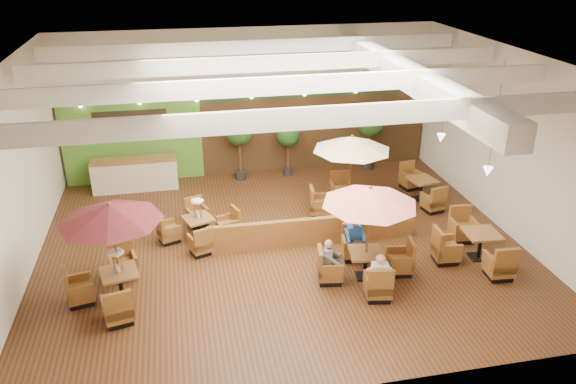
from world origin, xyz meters
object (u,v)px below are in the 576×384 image
object	(u,v)px
table_3	(199,226)
table_5	(421,189)
booth_divider	(313,231)
table_0	(110,231)
topiary_0	(239,134)
topiary_2	(370,126)
table_2	(349,158)
diner_2	(330,257)
diner_1	(355,235)
topiary_1	(288,137)
table_4	(470,247)
table_1	(369,217)
diner_4	(359,205)
service_counter	(135,174)
diner_0	(379,272)
diner_3	(359,205)

from	to	relation	value
table_3	table_5	world-z (taller)	table_3
booth_divider	table_0	bearing A→B (deg)	-162.05
topiary_0	table_5	bearing A→B (deg)	-27.40
table_3	topiary_2	xyz separation A→B (m)	(6.89, 4.39, 1.36)
table_2	diner_2	distance (m)	4.34
topiary_0	diner_1	distance (m)	6.96
topiary_1	table_4	bearing A→B (deg)	-61.87
table_1	topiary_0	distance (m)	7.82
table_0	diner_4	xyz separation A→B (m)	(7.16, 2.51, -1.19)
booth_divider	table_4	xyz separation A→B (m)	(4.15, -1.71, -0.05)
topiary_1	topiary_2	world-z (taller)	topiary_2
table_2	table_3	xyz separation A→B (m)	(-4.91, -0.78, -1.54)
booth_divider	topiary_2	world-z (taller)	topiary_2
topiary_0	diner_4	size ratio (longest dim) A/B	3.10
service_counter	booth_divider	bearing A→B (deg)	-44.28
topiary_2	table_2	bearing A→B (deg)	-118.79
table_3	topiary_0	bearing A→B (deg)	48.00
diner_2	topiary_1	bearing A→B (deg)	-166.22
topiary_0	booth_divider	bearing A→B (deg)	-74.53
diner_0	diner_4	world-z (taller)	diner_0
topiary_0	table_4	bearing A→B (deg)	-51.59
table_0	topiary_2	bearing A→B (deg)	25.46
topiary_2	diner_4	distance (m)	5.09
service_counter	table_0	bearing A→B (deg)	-91.26
table_1	diner_0	size ratio (longest dim) A/B	3.18
booth_divider	table_4	distance (m)	4.49
topiary_1	diner_3	xyz separation A→B (m)	(1.32, -4.60, -0.80)
diner_3	diner_4	world-z (taller)	diner_3
service_counter	diner_2	world-z (taller)	diner_2
table_5	diner_4	distance (m)	3.20
booth_divider	diner_2	bearing A→B (deg)	-90.80
topiary_1	diner_4	bearing A→B (deg)	-73.97
topiary_0	table_0	bearing A→B (deg)	-119.34
table_1	table_5	xyz separation A→B (m)	(3.52, 4.35, -1.47)
diner_0	diner_2	world-z (taller)	diner_0
table_0	diner_4	distance (m)	7.68
table_1	diner_2	xyz separation A→B (m)	(-0.99, 0.00, -1.08)
topiary_0	diner_4	xyz separation A→B (m)	(3.16, -4.60, -1.02)
topiary_2	table_3	bearing A→B (deg)	-147.53
table_0	diner_1	xyz separation A→B (m)	(6.43, 0.67, -1.18)
service_counter	table_4	size ratio (longest dim) A/B	1.07
diner_3	diner_4	bearing A→B (deg)	0.00
table_4	diner_1	distance (m)	3.31
diner_1	diner_4	bearing A→B (deg)	-111.19
booth_divider	table_0	distance (m)	5.95
table_2	diner_4	distance (m)	1.57
table_3	topiary_1	xyz separation A→B (m)	(3.66, 4.39, 1.13)
table_1	diner_4	size ratio (longest dim) A/B	3.54
table_2	table_3	bearing A→B (deg)	-163.32
table_4	diner_0	bearing A→B (deg)	-153.44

